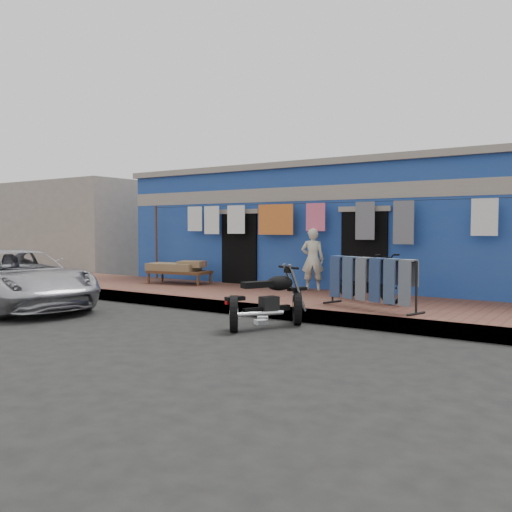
{
  "coord_description": "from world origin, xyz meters",
  "views": [
    {
      "loc": [
        6.14,
        -7.08,
        1.72
      ],
      "look_at": [
        0.0,
        2.0,
        1.15
      ],
      "focal_mm": 38.0,
      "sensor_mm": 36.0,
      "label": 1
    }
  ],
  "objects_px": {
    "car": "(17,278)",
    "motorcycle": "(267,298)",
    "seated_person": "(313,259)",
    "bicycle": "(369,272)",
    "charpoy": "(179,273)",
    "jeans_rack": "(371,282)"
  },
  "relations": [
    {
      "from": "car",
      "to": "motorcycle",
      "type": "bearing_deg",
      "value": -67.96
    },
    {
      "from": "seated_person",
      "to": "motorcycle",
      "type": "bearing_deg",
      "value": 81.68
    },
    {
      "from": "bicycle",
      "to": "charpoy",
      "type": "xyz_separation_m",
      "value": [
        -5.45,
        0.43,
        -0.31
      ]
    },
    {
      "from": "charpoy",
      "to": "jeans_rack",
      "type": "bearing_deg",
      "value": -12.58
    },
    {
      "from": "seated_person",
      "to": "charpoy",
      "type": "distance_m",
      "value": 3.71
    },
    {
      "from": "jeans_rack",
      "to": "charpoy",
      "type": "bearing_deg",
      "value": 167.42
    },
    {
      "from": "seated_person",
      "to": "jeans_rack",
      "type": "height_order",
      "value": "seated_person"
    },
    {
      "from": "bicycle",
      "to": "motorcycle",
      "type": "distance_m",
      "value": 2.62
    },
    {
      "from": "motorcycle",
      "to": "jeans_rack",
      "type": "height_order",
      "value": "jeans_rack"
    },
    {
      "from": "motorcycle",
      "to": "jeans_rack",
      "type": "relative_size",
      "value": 0.84
    },
    {
      "from": "motorcycle",
      "to": "charpoy",
      "type": "bearing_deg",
      "value": 172.49
    },
    {
      "from": "car",
      "to": "motorcycle",
      "type": "height_order",
      "value": "car"
    },
    {
      "from": "car",
      "to": "motorcycle",
      "type": "xyz_separation_m",
      "value": [
        5.69,
        1.05,
        -0.12
      ]
    },
    {
      "from": "car",
      "to": "seated_person",
      "type": "height_order",
      "value": "seated_person"
    },
    {
      "from": "seated_person",
      "to": "jeans_rack",
      "type": "relative_size",
      "value": 0.72
    },
    {
      "from": "car",
      "to": "charpoy",
      "type": "height_order",
      "value": "car"
    },
    {
      "from": "car",
      "to": "bicycle",
      "type": "height_order",
      "value": "bicycle"
    },
    {
      "from": "car",
      "to": "jeans_rack",
      "type": "relative_size",
      "value": 2.26
    },
    {
      "from": "seated_person",
      "to": "bicycle",
      "type": "distance_m",
      "value": 2.1
    },
    {
      "from": "bicycle",
      "to": "jeans_rack",
      "type": "height_order",
      "value": "bicycle"
    },
    {
      "from": "motorcycle",
      "to": "jeans_rack",
      "type": "distance_m",
      "value": 2.03
    },
    {
      "from": "car",
      "to": "seated_person",
      "type": "bearing_deg",
      "value": -34.52
    }
  ]
}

